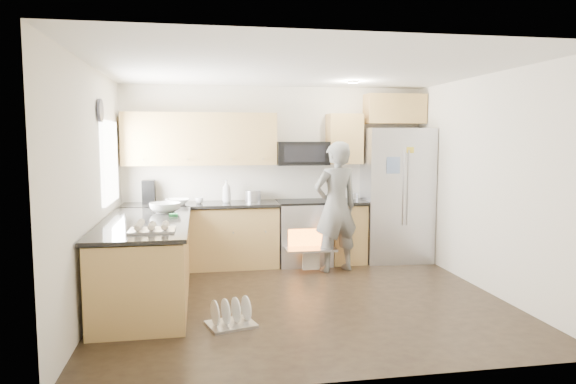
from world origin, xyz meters
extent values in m
plane|color=black|center=(0.00, 0.00, 0.00)|extent=(4.50, 4.50, 0.00)
cube|color=silver|center=(0.00, 2.00, 1.30)|extent=(4.50, 0.04, 2.60)
cube|color=silver|center=(0.00, -2.00, 1.30)|extent=(4.50, 0.04, 2.60)
cube|color=silver|center=(-2.25, 0.00, 1.30)|extent=(0.04, 4.00, 2.60)
cube|color=silver|center=(2.25, 0.00, 1.30)|extent=(0.04, 4.00, 2.60)
cube|color=white|center=(0.00, 0.00, 2.60)|extent=(4.50, 4.00, 0.04)
cube|color=white|center=(-2.23, 1.00, 1.55)|extent=(0.04, 1.00, 1.00)
cylinder|color=#FBECC9|center=(0.90, 1.10, 2.58)|extent=(0.14, 0.14, 0.02)
cylinder|color=#474754|center=(-2.22, 0.45, 2.15)|extent=(0.03, 0.26, 0.26)
cube|color=#AE8145|center=(-1.12, 1.70, 0.43)|extent=(2.15, 0.60, 0.87)
cube|color=black|center=(-1.12, 1.69, 0.91)|extent=(2.19, 0.64, 0.04)
cube|color=#AE8145|center=(1.00, 1.70, 0.43)|extent=(0.50, 0.60, 0.87)
cube|color=black|center=(1.00, 1.69, 0.91)|extent=(0.54, 0.64, 0.04)
cube|color=#AE8145|center=(-1.12, 1.83, 1.83)|extent=(2.16, 0.33, 0.74)
cube|color=#AE8145|center=(1.00, 1.83, 1.83)|extent=(0.50, 0.33, 0.74)
cube|color=#AE8145|center=(1.78, 1.83, 2.28)|extent=(0.90, 0.33, 0.44)
imported|color=white|center=(-1.45, 1.62, 0.97)|extent=(0.33, 0.33, 0.08)
imported|color=white|center=(-0.76, 1.76, 1.09)|extent=(0.13, 0.13, 0.33)
imported|color=white|center=(-1.15, 1.67, 0.97)|extent=(0.11, 0.11, 0.09)
cylinder|color=#B7B7BC|center=(-0.38, 1.83, 1.00)|extent=(0.23, 0.23, 0.16)
cube|color=black|center=(-1.85, 1.84, 1.09)|extent=(0.17, 0.21, 0.33)
cylinder|color=#B7B7BC|center=(1.17, 1.84, 0.97)|extent=(0.11, 0.11, 0.09)
cube|color=#AE8145|center=(-1.75, 0.25, 0.43)|extent=(0.90, 2.30, 0.87)
cube|color=black|center=(-1.75, 0.25, 0.91)|extent=(0.96, 2.36, 0.04)
imported|color=silver|center=(-1.57, 0.86, 0.98)|extent=(0.38, 0.38, 0.12)
cube|color=green|center=(-1.45, 0.53, 0.94)|extent=(0.10, 0.07, 0.03)
cube|color=#B7B7BC|center=(-1.62, -0.45, 0.97)|extent=(0.45, 0.34, 0.09)
cube|color=#B7B7BC|center=(0.35, 1.68, 0.45)|extent=(0.76, 0.62, 0.90)
cube|color=black|center=(0.35, 1.68, 0.92)|extent=(0.76, 0.60, 0.03)
cube|color=orange|center=(0.35, 1.36, 0.40)|extent=(0.56, 0.02, 0.34)
cube|color=#B7B7BC|center=(0.35, 1.20, 0.32)|extent=(0.70, 0.34, 0.03)
cube|color=white|center=(0.35, 1.15, 0.18)|extent=(0.24, 0.03, 0.28)
cube|color=black|center=(0.35, 1.80, 1.62)|extent=(0.76, 0.40, 0.34)
cube|color=#B7B7BC|center=(1.77, 1.70, 0.99)|extent=(1.02, 0.81, 1.99)
cylinder|color=#B7B7BC|center=(1.74, 1.31, 1.13)|extent=(0.03, 0.03, 1.08)
cylinder|color=#B7B7BC|center=(1.80, 1.31, 1.13)|extent=(0.03, 0.03, 1.08)
cube|color=pink|center=(1.99, 1.32, 0.92)|extent=(0.26, 0.02, 0.32)
cube|color=#7B95C5|center=(1.58, 1.32, 1.46)|extent=(0.19, 0.02, 0.24)
imported|color=slate|center=(0.71, 1.20, 0.90)|extent=(0.74, 0.57, 1.80)
cube|color=#B7B7BC|center=(-0.86, -0.68, 0.01)|extent=(0.53, 0.47, 0.03)
cylinder|color=white|center=(-1.02, -0.72, 0.15)|extent=(0.08, 0.25, 0.25)
cylinder|color=white|center=(-0.92, -0.69, 0.15)|extent=(0.08, 0.25, 0.25)
cylinder|color=white|center=(-0.81, -0.66, 0.15)|extent=(0.08, 0.25, 0.25)
cylinder|color=white|center=(-0.71, -0.63, 0.15)|extent=(0.08, 0.25, 0.25)
camera|label=1|loc=(-1.15, -5.59, 1.84)|focal=32.00mm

